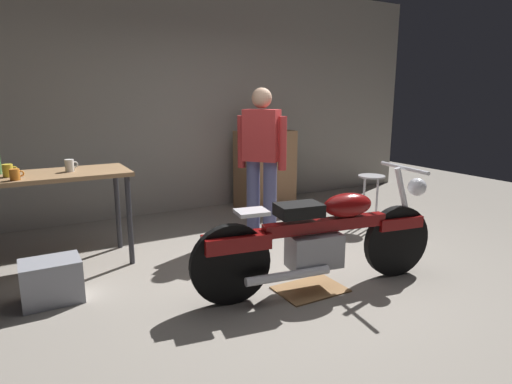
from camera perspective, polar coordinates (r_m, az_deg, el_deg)
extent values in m
plane|color=gray|center=(3.95, 4.72, -11.24)|extent=(12.00, 12.00, 0.00)
cube|color=gray|center=(6.13, -10.12, 11.99)|extent=(8.00, 0.12, 3.10)
cube|color=#99724C|center=(4.38, -24.87, 2.02)|extent=(1.30, 0.64, 0.04)
cylinder|color=#2D2D33|center=(4.31, -16.18, -3.61)|extent=(0.05, 0.05, 0.86)
cylinder|color=#2D2D33|center=(4.80, -17.63, -2.05)|extent=(0.05, 0.05, 0.86)
cylinder|color=black|center=(4.10, 17.88, -6.12)|extent=(0.64, 0.17, 0.64)
cylinder|color=black|center=(3.40, -3.36, -9.43)|extent=(0.64, 0.17, 0.64)
cube|color=maroon|center=(4.05, 18.05, -3.76)|extent=(0.46, 0.20, 0.10)
cube|color=maroon|center=(3.35, -2.58, -6.54)|extent=(0.54, 0.26, 0.12)
cube|color=gray|center=(3.66, 7.63, -7.57)|extent=(0.47, 0.30, 0.28)
cube|color=maroon|center=(3.64, 9.12, -4.24)|extent=(1.10, 0.26, 0.10)
ellipsoid|color=maroon|center=(3.70, 11.89, -1.66)|extent=(0.47, 0.28, 0.20)
cube|color=black|center=(3.48, 5.62, -2.34)|extent=(0.39, 0.29, 0.10)
cube|color=silver|center=(3.33, -0.57, -2.65)|extent=(0.27, 0.23, 0.03)
cylinder|color=silver|center=(4.05, 18.86, -1.57)|extent=(0.27, 0.09, 0.68)
cylinder|color=silver|center=(3.96, 18.75, 3.01)|extent=(0.12, 0.60, 0.03)
sphere|color=silver|center=(4.10, 20.31, 0.62)|extent=(0.16, 0.16, 0.16)
cylinder|color=silver|center=(3.46, 4.23, -10.84)|extent=(0.70, 0.17, 0.07)
cylinder|color=#515581|center=(4.89, 1.82, -1.06)|extent=(0.15, 0.15, 0.88)
cylinder|color=#515581|center=(4.96, -0.37, -0.87)|extent=(0.15, 0.15, 0.88)
cube|color=#BF3333|center=(4.81, 0.74, 7.41)|extent=(0.41, 0.43, 0.56)
cylinder|color=#BF3333|center=(4.74, 3.49, 6.34)|extent=(0.09, 0.09, 0.58)
cylinder|color=#BF3333|center=(4.90, -1.92, 6.57)|extent=(0.09, 0.09, 0.58)
sphere|color=tan|center=(4.79, 0.76, 12.19)|extent=(0.22, 0.22, 0.22)
cylinder|color=#B2B2B7|center=(5.46, 14.87, 2.00)|extent=(0.32, 0.32, 0.02)
cylinder|color=#B2B2B7|center=(5.60, 15.50, -1.13)|extent=(0.02, 0.02, 0.62)
cylinder|color=#B2B2B7|center=(5.60, 13.91, -1.03)|extent=(0.02, 0.02, 0.62)
cylinder|color=#B2B2B7|center=(5.45, 13.85, -1.41)|extent=(0.02, 0.02, 0.62)
cylinder|color=#B2B2B7|center=(5.45, 15.48, -1.50)|extent=(0.02, 0.02, 0.62)
cube|color=#99724C|center=(6.22, 1.19, 2.94)|extent=(0.80, 0.44, 1.10)
sphere|color=tan|center=(5.99, 2.33, 5.44)|extent=(0.04, 0.04, 0.04)
sphere|color=tan|center=(6.03, 2.30, 2.61)|extent=(0.04, 0.04, 0.04)
sphere|color=tan|center=(6.09, 2.28, -0.17)|extent=(0.04, 0.04, 0.04)
cube|color=olive|center=(3.76, 7.10, -12.48)|extent=(0.56, 0.40, 0.01)
cube|color=gray|center=(3.83, -25.15, -10.47)|extent=(0.44, 0.32, 0.34)
cylinder|color=yellow|center=(4.33, -29.68, 2.45)|extent=(0.08, 0.08, 0.11)
torus|color=yellow|center=(4.33, -29.06, 2.59)|extent=(0.06, 0.01, 0.06)
cylinder|color=white|center=(4.37, -23.19, 3.20)|extent=(0.08, 0.08, 0.11)
torus|color=white|center=(4.38, -22.61, 3.33)|extent=(0.06, 0.01, 0.06)
cylinder|color=orange|center=(4.14, -28.99, 2.01)|extent=(0.08, 0.08, 0.09)
torus|color=orange|center=(4.13, -28.38, 2.14)|extent=(0.05, 0.01, 0.05)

